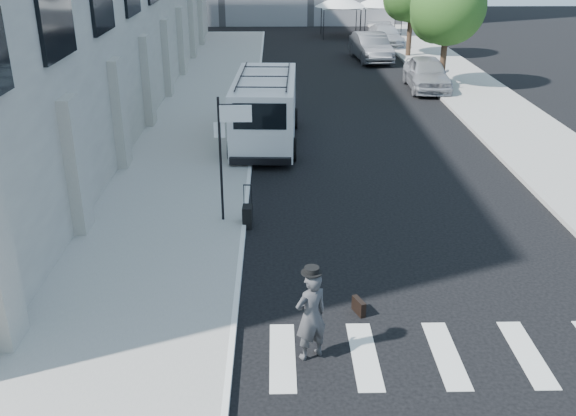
{
  "coord_description": "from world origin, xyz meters",
  "views": [
    {
      "loc": [
        -1.1,
        -13.31,
        7.62
      ],
      "look_at": [
        -0.81,
        1.29,
        1.3
      ],
      "focal_mm": 40.0,
      "sensor_mm": 36.0,
      "label": 1
    }
  ],
  "objects_px": {
    "parked_car_a": "(427,73)",
    "parked_car_b": "(371,47)",
    "suitcase": "(248,216)",
    "cargo_van": "(265,109)",
    "briefcase": "(359,306)",
    "parked_car_c": "(385,36)",
    "businessman": "(311,316)"
  },
  "relations": [
    {
      "from": "businessman",
      "to": "parked_car_c",
      "type": "relative_size",
      "value": 0.36
    },
    {
      "from": "suitcase",
      "to": "parked_car_b",
      "type": "bearing_deg",
      "value": 77.08
    },
    {
      "from": "briefcase",
      "to": "parked_car_c",
      "type": "bearing_deg",
      "value": 59.01
    },
    {
      "from": "suitcase",
      "to": "parked_car_b",
      "type": "height_order",
      "value": "parked_car_b"
    },
    {
      "from": "businessman",
      "to": "suitcase",
      "type": "xyz_separation_m",
      "value": [
        -1.44,
        6.0,
        -0.61
      ]
    },
    {
      "from": "parked_car_a",
      "to": "parked_car_b",
      "type": "distance_m",
      "value": 8.31
    },
    {
      "from": "briefcase",
      "to": "parked_car_c",
      "type": "xyz_separation_m",
      "value": [
        6.13,
        35.03,
        0.57
      ]
    },
    {
      "from": "cargo_van",
      "to": "parked_car_c",
      "type": "height_order",
      "value": "cargo_van"
    },
    {
      "from": "businessman",
      "to": "parked_car_a",
      "type": "height_order",
      "value": "businessman"
    },
    {
      "from": "cargo_van",
      "to": "parked_car_b",
      "type": "bearing_deg",
      "value": 71.6
    },
    {
      "from": "businessman",
      "to": "briefcase",
      "type": "height_order",
      "value": "businessman"
    },
    {
      "from": "briefcase",
      "to": "parked_car_c",
      "type": "relative_size",
      "value": 0.09
    },
    {
      "from": "suitcase",
      "to": "parked_car_b",
      "type": "relative_size",
      "value": 0.23
    },
    {
      "from": "businessman",
      "to": "parked_car_a",
      "type": "distance_m",
      "value": 23.94
    },
    {
      "from": "businessman",
      "to": "briefcase",
      "type": "xyz_separation_m",
      "value": [
        1.13,
        1.52,
        -0.76
      ]
    },
    {
      "from": "businessman",
      "to": "parked_car_c",
      "type": "distance_m",
      "value": 37.26
    },
    {
      "from": "briefcase",
      "to": "cargo_van",
      "type": "bearing_deg",
      "value": 78.83
    },
    {
      "from": "parked_car_a",
      "to": "cargo_van",
      "type": "bearing_deg",
      "value": -130.91
    },
    {
      "from": "briefcase",
      "to": "parked_car_b",
      "type": "bearing_deg",
      "value": 60.57
    },
    {
      "from": "parked_car_c",
      "to": "parked_car_b",
      "type": "bearing_deg",
      "value": -110.25
    },
    {
      "from": "suitcase",
      "to": "parked_car_a",
      "type": "relative_size",
      "value": 0.24
    },
    {
      "from": "suitcase",
      "to": "parked_car_a",
      "type": "distance_m",
      "value": 18.93
    },
    {
      "from": "suitcase",
      "to": "parked_car_b",
      "type": "distance_m",
      "value": 25.88
    },
    {
      "from": "cargo_van",
      "to": "briefcase",
      "type": "bearing_deg",
      "value": -77.66
    },
    {
      "from": "parked_car_b",
      "to": "businessman",
      "type": "bearing_deg",
      "value": -105.45
    },
    {
      "from": "parked_car_a",
      "to": "parked_car_c",
      "type": "xyz_separation_m",
      "value": [
        0.03,
        13.73,
        -0.1
      ]
    },
    {
      "from": "parked_car_c",
      "to": "parked_car_a",
      "type": "bearing_deg",
      "value": -92.58
    },
    {
      "from": "cargo_van",
      "to": "parked_car_c",
      "type": "relative_size",
      "value": 1.37
    },
    {
      "from": "businessman",
      "to": "suitcase",
      "type": "distance_m",
      "value": 6.2
    },
    {
      "from": "parked_car_a",
      "to": "parked_car_b",
      "type": "relative_size",
      "value": 0.94
    },
    {
      "from": "businessman",
      "to": "suitcase",
      "type": "relative_size",
      "value": 1.55
    },
    {
      "from": "cargo_van",
      "to": "parked_car_a",
      "type": "distance_m",
      "value": 12.17
    }
  ]
}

